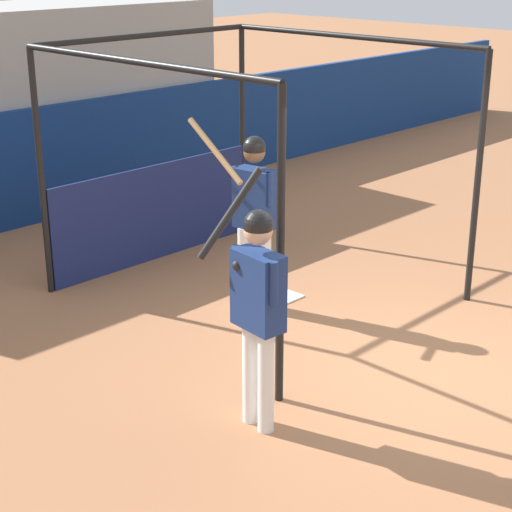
# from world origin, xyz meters

# --- Properties ---
(ground_plane) EXTENTS (60.00, 60.00, 0.00)m
(ground_plane) POSITION_xyz_m (0.00, 0.00, 0.00)
(ground_plane) COLOR #9E6642
(outfield_wall) EXTENTS (24.00, 0.12, 1.58)m
(outfield_wall) POSITION_xyz_m (0.00, 6.40, 0.79)
(outfield_wall) COLOR navy
(outfield_wall) RESTS_ON ground
(batting_cage) EXTENTS (3.10, 3.53, 2.71)m
(batting_cage) POSITION_xyz_m (0.27, 3.38, 1.21)
(batting_cage) COLOR black
(batting_cage) RESTS_ON ground
(home_plate) EXTENTS (0.44, 0.44, 0.02)m
(home_plate) POSITION_xyz_m (0.39, 2.17, 0.01)
(home_plate) COLOR white
(home_plate) RESTS_ON ground
(player_batter) EXTENTS (0.54, 0.86, 2.01)m
(player_batter) POSITION_xyz_m (0.03, 2.18, 1.13)
(player_batter) COLOR white
(player_batter) RESTS_ON ground
(player_waiting) EXTENTS (0.48, 0.76, 2.07)m
(player_waiting) POSITION_xyz_m (-1.67, 0.48, 1.11)
(player_waiting) COLOR white
(player_waiting) RESTS_ON ground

